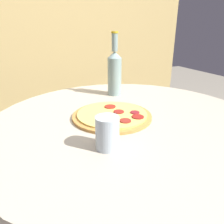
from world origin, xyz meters
The scene contains 5 objects.
table centered at (0.00, 0.00, 0.57)m, with size 0.98×0.98×0.77m.
fence_panel centered at (0.00, 0.82, 0.75)m, with size 1.80×0.04×1.50m.
pizza centered at (-0.04, 0.04, 0.78)m, with size 0.29×0.29×0.02m.
beer_bottle centered at (0.09, 0.28, 0.88)m, with size 0.06×0.06×0.28m.
drinking_glass centered at (-0.15, -0.14, 0.82)m, with size 0.06×0.06×0.09m.
Camera 1 is at (-0.36, -0.61, 1.09)m, focal length 35.00 mm.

